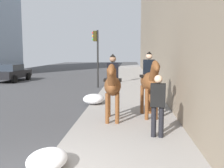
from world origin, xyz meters
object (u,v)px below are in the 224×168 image
(mounted_horse_far, at_px, (150,81))
(traffic_light_near_curb, at_px, (96,49))
(mounted_horse_near, at_px, (113,84))
(pedestrian_greeting, at_px, (158,102))
(car_near_lane, at_px, (11,73))

(mounted_horse_far, height_order, traffic_light_near_curb, traffic_light_near_curb)
(mounted_horse_near, distance_m, pedestrian_greeting, 2.13)
(car_near_lane, height_order, traffic_light_near_curb, traffic_light_near_curb)
(pedestrian_greeting, bearing_deg, traffic_light_near_curb, 23.10)
(mounted_horse_far, bearing_deg, traffic_light_near_curb, -168.50)
(pedestrian_greeting, relative_size, traffic_light_near_curb, 0.43)
(mounted_horse_far, xyz_separation_m, traffic_light_near_curb, (8.56, 3.00, 1.20))
(pedestrian_greeting, xyz_separation_m, traffic_light_near_curb, (10.79, 3.06, 1.53))
(mounted_horse_near, relative_size, traffic_light_near_curb, 0.57)
(traffic_light_near_curb, bearing_deg, mounted_horse_far, -160.69)
(pedestrian_greeting, bearing_deg, mounted_horse_near, 46.29)
(mounted_horse_near, bearing_deg, pedestrian_greeting, 37.34)
(mounted_horse_near, xyz_separation_m, pedestrian_greeting, (-1.64, -1.33, -0.26))
(car_near_lane, xyz_separation_m, traffic_light_near_curb, (-3.32, -7.67, 1.88))
(car_near_lane, bearing_deg, mounted_horse_near, -140.23)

